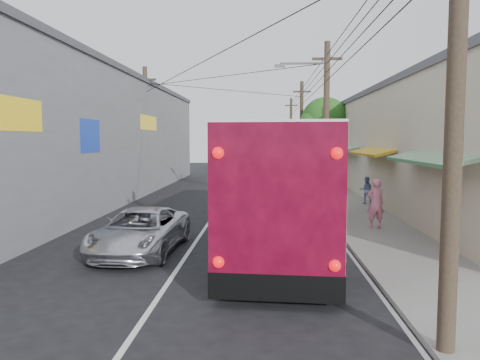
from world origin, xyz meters
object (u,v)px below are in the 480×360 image
at_px(coach_bus, 285,183).
at_px(jeepney, 140,231).
at_px(parked_car_mid, 288,182).
at_px(pedestrian_near, 375,203).
at_px(parked_suv, 304,196).
at_px(pedestrian_far, 366,190).
at_px(parked_car_far, 282,172).

distance_m(coach_bus, jeepney, 5.07).
relative_size(jeepney, parked_car_mid, 1.25).
bearing_deg(pedestrian_near, parked_suv, -74.02).
distance_m(jeepney, pedestrian_far, 13.95).
distance_m(jeepney, pedestrian_near, 8.81).
bearing_deg(jeepney, parked_car_mid, 75.80).
bearing_deg(parked_suv, jeepney, -124.62).
height_order(jeepney, parked_suv, parked_suv).
relative_size(parked_suv, parked_car_far, 1.14).
xyz_separation_m(jeepney, parked_suv, (5.67, 8.44, 0.10)).
relative_size(jeepney, parked_suv, 0.91).
height_order(jeepney, parked_car_far, parked_car_far).
height_order(pedestrian_near, pedestrian_far, pedestrian_near).
bearing_deg(parked_car_mid, parked_car_far, 85.01).
xyz_separation_m(parked_car_mid, pedestrian_far, (3.78, -6.22, 0.17)).
relative_size(parked_car_mid, parked_car_far, 0.83).
relative_size(coach_bus, pedestrian_near, 7.22).
bearing_deg(parked_car_far, jeepney, -102.79).
distance_m(coach_bus, pedestrian_far, 9.82).
bearing_deg(pedestrian_near, parked_car_far, -92.97).
distance_m(parked_car_mid, parked_car_far, 8.35).
bearing_deg(parked_car_far, parked_suv, -89.60).
bearing_deg(pedestrian_far, coach_bus, 72.24).
distance_m(jeepney, parked_car_far, 25.72).
bearing_deg(pedestrian_far, parked_car_far, -65.03).
distance_m(jeepney, parked_suv, 10.16).
relative_size(jeepney, pedestrian_far, 3.39).
bearing_deg(coach_bus, jeepney, -151.98).
distance_m(parked_car_mid, pedestrian_far, 7.28).
xyz_separation_m(parked_suv, parked_car_mid, (-0.38, 8.39, -0.11)).
bearing_deg(parked_suv, parked_car_mid, 91.88).
xyz_separation_m(parked_suv, pedestrian_far, (3.40, 2.16, 0.06)).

